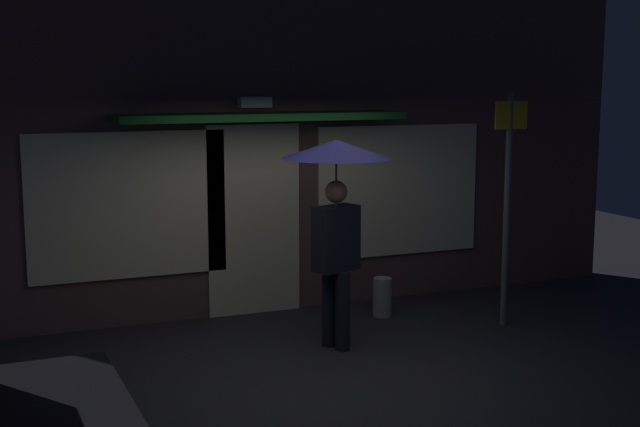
# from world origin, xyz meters

# --- Properties ---
(ground_plane) EXTENTS (18.00, 18.00, 0.00)m
(ground_plane) POSITION_xyz_m (0.00, 0.00, 0.00)
(ground_plane) COLOR #26262B
(building_facade) EXTENTS (9.87, 1.00, 3.89)m
(building_facade) POSITION_xyz_m (0.01, 2.34, 1.93)
(building_facade) COLOR brown
(building_facade) RESTS_ON ground
(person_with_umbrella) EXTENTS (1.08, 1.08, 2.12)m
(person_with_umbrella) POSITION_xyz_m (0.35, 0.60, 1.64)
(person_with_umbrella) COLOR black
(person_with_umbrella) RESTS_ON ground
(street_sign_post) EXTENTS (0.40, 0.07, 2.57)m
(street_sign_post) POSITION_xyz_m (2.40, 0.65, 1.45)
(street_sign_post) COLOR #595B60
(street_sign_post) RESTS_ON ground
(sidewalk_bollard) EXTENTS (0.21, 0.21, 0.45)m
(sidewalk_bollard) POSITION_xyz_m (1.31, 1.48, 0.23)
(sidewalk_bollard) COLOR #9E998E
(sidewalk_bollard) RESTS_ON ground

